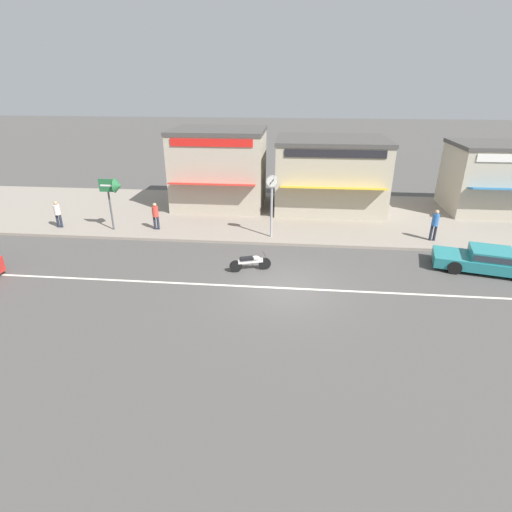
# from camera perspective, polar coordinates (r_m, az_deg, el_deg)

# --- Properties ---
(ground_plane) EXTENTS (160.00, 160.00, 0.00)m
(ground_plane) POSITION_cam_1_polar(r_m,az_deg,el_deg) (16.76, 4.36, -4.61)
(ground_plane) COLOR #4C4947
(lane_centre_stripe) EXTENTS (50.40, 0.14, 0.01)m
(lane_centre_stripe) POSITION_cam_1_polar(r_m,az_deg,el_deg) (16.76, 4.36, -4.60)
(lane_centre_stripe) COLOR silver
(lane_centre_stripe) RESTS_ON ground
(kerb_strip) EXTENTS (68.00, 10.00, 0.15)m
(kerb_strip) POSITION_cam_1_polar(r_m,az_deg,el_deg) (25.61, 4.99, 5.85)
(kerb_strip) COLOR gray
(kerb_strip) RESTS_ON ground
(sedan_teal_1) EXTENTS (4.95, 2.70, 1.06)m
(sedan_teal_1) POSITION_cam_1_polar(r_m,az_deg,el_deg) (20.80, 30.37, -0.52)
(sedan_teal_1) COLOR teal
(sedan_teal_1) RESTS_ON ground
(motorcycle_0) EXTENTS (1.84, 0.80, 0.80)m
(motorcycle_0) POSITION_cam_1_polar(r_m,az_deg,el_deg) (18.04, -0.76, -0.87)
(motorcycle_0) COLOR black
(motorcycle_0) RESTS_ON ground
(street_clock) EXTENTS (0.62, 0.22, 3.35)m
(street_clock) POSITION_cam_1_polar(r_m,az_deg,el_deg) (20.99, 2.26, 9.11)
(street_clock) COLOR #9E9EA3
(street_clock) RESTS_ON kerb_strip
(arrow_signboard) EXTENTS (1.27, 0.77, 2.94)m
(arrow_signboard) POSITION_cam_1_polar(r_m,az_deg,el_deg) (23.28, -19.38, 9.19)
(arrow_signboard) COLOR #4C4C51
(arrow_signboard) RESTS_ON kerb_strip
(pedestrian_near_clock) EXTENTS (0.34, 0.34, 1.55)m
(pedestrian_near_clock) POSITION_cam_1_polar(r_m,az_deg,el_deg) (23.24, -14.17, 5.81)
(pedestrian_near_clock) COLOR #232838
(pedestrian_near_clock) RESTS_ON kerb_strip
(pedestrian_mid_kerb) EXTENTS (0.34, 0.34, 1.68)m
(pedestrian_mid_kerb) POSITION_cam_1_polar(r_m,az_deg,el_deg) (22.88, 24.19, 4.35)
(pedestrian_mid_kerb) COLOR #232838
(pedestrian_mid_kerb) RESTS_ON kerb_strip
(pedestrian_by_shop) EXTENTS (0.34, 0.34, 1.55)m
(pedestrian_by_shop) POSITION_cam_1_polar(r_m,az_deg,el_deg) (25.50, -26.50, 5.60)
(pedestrian_by_shop) COLOR #232838
(pedestrian_by_shop) RESTS_ON kerb_strip
(shopfront_corner_warung) EXTENTS (6.94, 5.99, 4.49)m
(shopfront_corner_warung) POSITION_cam_1_polar(r_m,az_deg,el_deg) (26.72, 10.49, 11.48)
(shopfront_corner_warung) COLOR #B2A893
(shopfront_corner_warung) RESTS_ON kerb_strip
(shopfront_mid_block) EXTENTS (5.91, 5.55, 4.98)m
(shopfront_mid_block) POSITION_cam_1_polar(r_m,az_deg,el_deg) (27.00, -5.22, 12.43)
(shopfront_mid_block) COLOR #B2A893
(shopfront_mid_block) RESTS_ON kerb_strip
(shopfront_far_kios) EXTENTS (6.54, 5.12, 4.28)m
(shopfront_far_kios) POSITION_cam_1_polar(r_m,az_deg,el_deg) (29.94, 31.77, 9.45)
(shopfront_far_kios) COLOR #B2A893
(shopfront_far_kios) RESTS_ON kerb_strip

